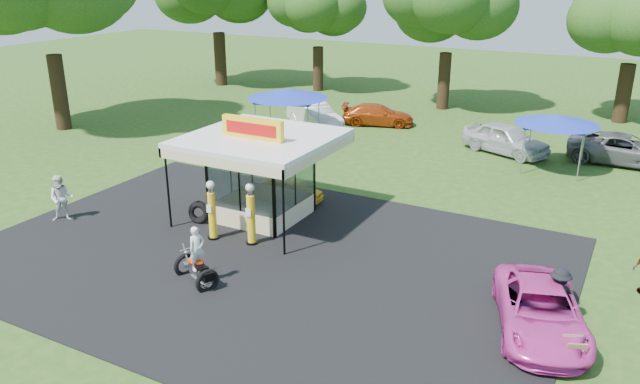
{
  "coord_description": "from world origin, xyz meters",
  "views": [
    {
      "loc": [
        10.94,
        -14.25,
        9.58
      ],
      "look_at": [
        1.12,
        4.0,
        1.95
      ],
      "focal_mm": 35.0,
      "sensor_mm": 36.0,
      "label": 1
    }
  ],
  "objects_px": {
    "spectator_west": "(62,198)",
    "spectator_east_a": "(558,296)",
    "bg_car_a": "(315,115)",
    "bg_car_c": "(506,139)",
    "tent_east": "(557,120)",
    "tent_west": "(288,94)",
    "a_frame_sign": "(573,355)",
    "pink_sedan": "(540,310)",
    "bg_car_d": "(624,149)",
    "gas_pump_right": "(251,215)",
    "motorcycle": "(197,261)",
    "bg_car_b": "(378,115)",
    "gas_pump_left": "(212,212)",
    "gas_station_kiosk": "(262,175)",
    "kiosk_car": "(291,189)"
  },
  "relations": [
    {
      "from": "gas_pump_right",
      "to": "gas_pump_left",
      "type": "bearing_deg",
      "value": -168.42
    },
    {
      "from": "gas_station_kiosk",
      "to": "pink_sedan",
      "type": "distance_m",
      "value": 11.73
    },
    {
      "from": "spectator_west",
      "to": "spectator_east_a",
      "type": "height_order",
      "value": "spectator_west"
    },
    {
      "from": "pink_sedan",
      "to": "motorcycle",
      "type": "bearing_deg",
      "value": 174.92
    },
    {
      "from": "gas_pump_right",
      "to": "pink_sedan",
      "type": "xyz_separation_m",
      "value": [
        10.17,
        -0.97,
        -0.46
      ]
    },
    {
      "from": "kiosk_car",
      "to": "bg_car_a",
      "type": "xyz_separation_m",
      "value": [
        -5.11,
        11.41,
        0.31
      ]
    },
    {
      "from": "motorcycle",
      "to": "bg_car_d",
      "type": "bearing_deg",
      "value": 84.15
    },
    {
      "from": "a_frame_sign",
      "to": "spectator_west",
      "type": "bearing_deg",
      "value": 154.07
    },
    {
      "from": "pink_sedan",
      "to": "spectator_east_a",
      "type": "xyz_separation_m",
      "value": [
        0.33,
        0.73,
        0.17
      ]
    },
    {
      "from": "spectator_east_a",
      "to": "bg_car_b",
      "type": "height_order",
      "value": "spectator_east_a"
    },
    {
      "from": "kiosk_car",
      "to": "spectator_east_a",
      "type": "height_order",
      "value": "spectator_east_a"
    },
    {
      "from": "gas_pump_right",
      "to": "motorcycle",
      "type": "relative_size",
      "value": 1.15
    },
    {
      "from": "gas_pump_right",
      "to": "kiosk_car",
      "type": "relative_size",
      "value": 0.83
    },
    {
      "from": "gas_pump_right",
      "to": "bg_car_a",
      "type": "height_order",
      "value": "gas_pump_right"
    },
    {
      "from": "pink_sedan",
      "to": "tent_west",
      "type": "relative_size",
      "value": 1.07
    },
    {
      "from": "tent_east",
      "to": "pink_sedan",
      "type": "bearing_deg",
      "value": -82.18
    },
    {
      "from": "pink_sedan",
      "to": "spectator_west",
      "type": "height_order",
      "value": "spectator_west"
    },
    {
      "from": "motorcycle",
      "to": "bg_car_c",
      "type": "bearing_deg",
      "value": 97.3
    },
    {
      "from": "gas_pump_left",
      "to": "spectator_east_a",
      "type": "relative_size",
      "value": 1.37
    },
    {
      "from": "gas_station_kiosk",
      "to": "bg_car_a",
      "type": "distance_m",
      "value": 14.57
    },
    {
      "from": "gas_station_kiosk",
      "to": "tent_west",
      "type": "distance_m",
      "value": 10.98
    },
    {
      "from": "gas_pump_left",
      "to": "tent_east",
      "type": "relative_size",
      "value": 0.57
    },
    {
      "from": "bg_car_c",
      "to": "bg_car_d",
      "type": "bearing_deg",
      "value": -57.73
    },
    {
      "from": "spectator_west",
      "to": "bg_car_d",
      "type": "distance_m",
      "value": 26.53
    },
    {
      "from": "bg_car_b",
      "to": "bg_car_c",
      "type": "xyz_separation_m",
      "value": [
        8.47,
        -2.54,
        0.16
      ]
    },
    {
      "from": "tent_west",
      "to": "gas_pump_right",
      "type": "bearing_deg",
      "value": -64.63
    },
    {
      "from": "motorcycle",
      "to": "tent_east",
      "type": "distance_m",
      "value": 19.23
    },
    {
      "from": "gas_pump_right",
      "to": "bg_car_d",
      "type": "bearing_deg",
      "value": 56.71
    },
    {
      "from": "gas_pump_left",
      "to": "a_frame_sign",
      "type": "relative_size",
      "value": 2.54
    },
    {
      "from": "bg_car_a",
      "to": "gas_pump_left",
      "type": "bearing_deg",
      "value": -130.08
    },
    {
      "from": "bg_car_d",
      "to": "pink_sedan",
      "type": "bearing_deg",
      "value": 177.14
    },
    {
      "from": "tent_east",
      "to": "bg_car_c",
      "type": "bearing_deg",
      "value": 146.25
    },
    {
      "from": "pink_sedan",
      "to": "spectator_west",
      "type": "xyz_separation_m",
      "value": [
        -17.96,
        -0.7,
        0.28
      ]
    },
    {
      "from": "bg_car_a",
      "to": "bg_car_c",
      "type": "xyz_separation_m",
      "value": [
        11.58,
        0.01,
        0.02
      ]
    },
    {
      "from": "bg_car_b",
      "to": "motorcycle",
      "type": "bearing_deg",
      "value": 170.38
    },
    {
      "from": "gas_station_kiosk",
      "to": "kiosk_car",
      "type": "xyz_separation_m",
      "value": [
        -0.0,
        2.21,
        -1.3
      ]
    },
    {
      "from": "gas_pump_right",
      "to": "motorcycle",
      "type": "xyz_separation_m",
      "value": [
        0.16,
        -3.27,
        -0.33
      ]
    },
    {
      "from": "spectator_west",
      "to": "bg_car_d",
      "type": "relative_size",
      "value": 0.35
    },
    {
      "from": "motorcycle",
      "to": "bg_car_a",
      "type": "height_order",
      "value": "motorcycle"
    },
    {
      "from": "bg_car_b",
      "to": "spectator_west",
      "type": "bearing_deg",
      "value": 148.74
    },
    {
      "from": "motorcycle",
      "to": "bg_car_b",
      "type": "height_order",
      "value": "motorcycle"
    },
    {
      "from": "gas_pump_left",
      "to": "tent_west",
      "type": "relative_size",
      "value": 0.51
    },
    {
      "from": "gas_pump_right",
      "to": "spectator_east_a",
      "type": "xyz_separation_m",
      "value": [
        10.5,
        -0.24,
        -0.29
      ]
    },
    {
      "from": "spectator_west",
      "to": "spectator_east_a",
      "type": "relative_size",
      "value": 1.12
    },
    {
      "from": "gas_pump_left",
      "to": "tent_west",
      "type": "xyz_separation_m",
      "value": [
        -4.27,
        12.48,
        1.73
      ]
    },
    {
      "from": "gas_station_kiosk",
      "to": "tent_east",
      "type": "xyz_separation_m",
      "value": [
        9.13,
        11.85,
        0.73
      ]
    },
    {
      "from": "bg_car_c",
      "to": "tent_east",
      "type": "height_order",
      "value": "tent_east"
    },
    {
      "from": "motorcycle",
      "to": "tent_east",
      "type": "xyz_separation_m",
      "value": [
        7.93,
        17.43,
        1.71
      ]
    },
    {
      "from": "a_frame_sign",
      "to": "kiosk_car",
      "type": "relative_size",
      "value": 0.32
    },
    {
      "from": "tent_east",
      "to": "tent_west",
      "type": "bearing_deg",
      "value": -171.8
    }
  ]
}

